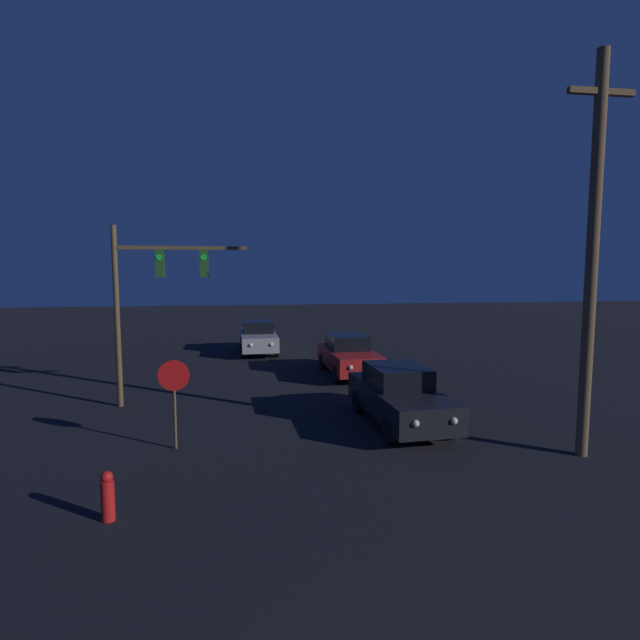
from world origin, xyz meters
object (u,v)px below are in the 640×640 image
car_mid (348,355)px  utility_pole (592,253)px  car_far (258,337)px  fire_hydrant (108,496)px  car_near (399,395)px  stop_sign (174,387)px  traffic_signal_mast (151,287)px

car_mid → utility_pole: bearing=108.4°
car_far → fire_hydrant: car_far is taller
car_near → stop_sign: (-6.23, -1.13, 0.75)m
car_mid → car_far: bearing=-61.5°
car_far → utility_pole: bearing=112.9°
traffic_signal_mast → stop_sign: 5.09m
traffic_signal_mast → utility_pole: bearing=-29.2°
car_far → traffic_signal_mast: (-3.72, -9.95, 3.09)m
traffic_signal_mast → utility_pole: size_ratio=0.62×
car_near → stop_sign: stop_sign is taller
stop_sign → utility_pole: 10.61m
utility_pole → car_far: bearing=114.7°
car_near → traffic_signal_mast: size_ratio=0.83×
car_far → stop_sign: 14.52m
stop_sign → car_far: bearing=80.3°
car_mid → stop_sign: 10.18m
car_near → car_mid: size_ratio=1.00×
car_far → fire_hydrant: 18.12m
car_far → traffic_signal_mast: size_ratio=0.82×
car_far → traffic_signal_mast: bearing=67.7°
car_mid → car_far: (-3.69, 6.20, 0.00)m
car_mid → utility_pole: utility_pole is taller
traffic_signal_mast → utility_pole: utility_pole is taller
car_near → utility_pole: utility_pole is taller
traffic_signal_mast → fire_hydrant: bearing=-86.0°
car_far → fire_hydrant: size_ratio=5.26×
utility_pole → fire_hydrant: (-10.62, -1.63, -4.46)m
car_near → utility_pole: (3.67, -3.05, 4.06)m
traffic_signal_mast → fire_hydrant: 8.64m
fire_hydrant → stop_sign: bearing=78.6°
traffic_signal_mast → stop_sign: size_ratio=2.60×
car_mid → car_far: same height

